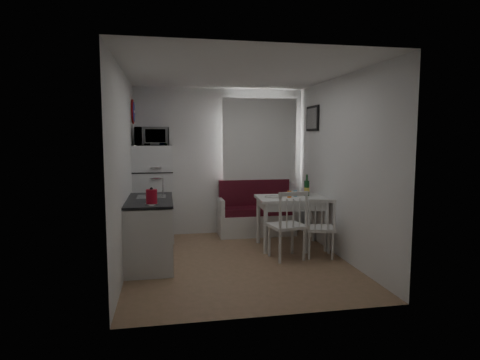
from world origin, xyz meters
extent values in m
cube|color=#8F704C|center=(0.00, 0.00, 0.00)|extent=(3.00, 3.50, 0.02)
cube|color=white|center=(0.00, 0.00, 2.60)|extent=(3.00, 3.50, 0.02)
cube|color=white|center=(0.00, 1.75, 1.30)|extent=(3.00, 0.02, 2.60)
cube|color=white|center=(0.00, -1.75, 1.30)|extent=(3.00, 0.02, 2.60)
cube|color=white|center=(-1.50, 0.00, 1.30)|extent=(0.02, 3.50, 2.60)
cube|color=white|center=(1.50, 0.00, 1.30)|extent=(0.02, 3.50, 2.60)
cube|color=white|center=(0.70, 1.72, 1.62)|extent=(1.22, 0.06, 1.47)
cube|color=white|center=(0.70, 1.65, 1.68)|extent=(1.35, 0.02, 1.50)
cube|color=white|center=(-1.20, 0.15, 0.43)|extent=(0.60, 1.30, 0.86)
cube|color=black|center=(-1.20, 0.15, 0.89)|extent=(0.62, 1.32, 0.03)
cube|color=#99999E|center=(-1.18, 0.40, 0.85)|extent=(0.40, 0.40, 0.10)
cylinder|color=silver|center=(-1.02, 0.58, 1.03)|extent=(0.02, 0.02, 0.26)
cylinder|color=#1B26A6|center=(-1.47, 1.45, 2.15)|extent=(0.03, 0.40, 0.40)
cube|color=black|center=(1.48, 1.10, 2.05)|extent=(0.04, 0.52, 0.42)
cube|color=white|center=(0.60, 1.48, 0.19)|extent=(1.36, 0.52, 0.38)
cube|color=#561220|center=(0.60, 1.48, 0.44)|extent=(1.29, 0.48, 0.13)
cube|color=#561220|center=(0.60, 1.68, 0.73)|extent=(1.29, 0.10, 0.48)
cube|color=white|center=(0.96, 0.60, 0.78)|extent=(1.11, 0.80, 0.04)
cube|color=white|center=(0.96, 0.60, 0.70)|extent=(0.99, 0.69, 0.13)
cylinder|color=white|center=(0.96, 0.60, 0.38)|extent=(0.06, 0.06, 0.76)
cube|color=white|center=(0.71, 0.03, 0.48)|extent=(0.53, 0.52, 0.04)
cube|color=white|center=(0.71, -0.17, 0.74)|extent=(0.45, 0.12, 0.49)
cube|color=white|center=(1.21, 0.03, 0.42)|extent=(0.49, 0.47, 0.04)
cube|color=white|center=(1.21, -0.15, 0.65)|extent=(0.39, 0.13, 0.43)
cube|color=white|center=(-1.18, 1.40, 0.80)|extent=(0.64, 0.64, 1.60)
imported|color=white|center=(-1.18, 1.35, 1.75)|extent=(0.54, 0.37, 0.30)
cylinder|color=red|center=(-1.15, -0.38, 1.01)|extent=(0.16, 0.16, 0.22)
cylinder|color=orange|center=(0.91, 0.55, 0.85)|extent=(0.06, 0.06, 0.10)
cylinder|color=#82C0DE|center=(1.04, 0.65, 0.85)|extent=(0.06, 0.06, 0.10)
cylinder|color=white|center=(0.66, 0.62, 0.81)|extent=(0.25, 0.25, 0.02)
camera|label=1|loc=(-0.97, -5.38, 1.74)|focal=30.00mm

